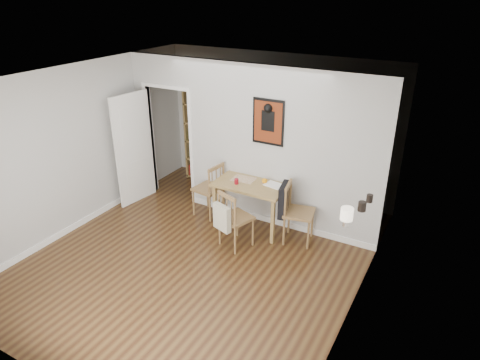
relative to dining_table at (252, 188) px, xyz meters
The scene contains 15 objects.
ground 1.33m from the dining_table, 103.20° to the right, with size 5.20×5.20×0.00m, color #52381A.
room_shell 0.67m from the dining_table, 123.12° to the left, with size 5.20×5.20×5.20m.
dining_table is the anchor object (origin of this frame).
chair_left 0.87m from the dining_table, behind, with size 0.54×0.54×0.96m.
chair_right 0.84m from the dining_table, ahead, with size 0.62×0.57×0.97m.
chair_front 0.67m from the dining_table, 85.70° to the right, with size 0.59×0.63×0.93m.
bookshelf 2.10m from the dining_table, 143.44° to the left, with size 0.84×0.34×1.99m.
fireplace 2.08m from the dining_table, 24.09° to the right, with size 0.45×1.25×1.16m.
red_glass 0.29m from the dining_table, 141.63° to the right, with size 0.07×0.07×0.09m, color maroon.
orange_fruit 0.24m from the dining_table, 22.62° to the left, with size 0.08×0.08×0.08m, color #FF9B0D.
placemat 0.21m from the dining_table, 163.66° to the left, with size 0.37×0.27×0.00m, color beige.
notebook 0.37m from the dining_table, 12.93° to the left, with size 0.29×0.21×0.01m, color white.
mantel_lamp 2.28m from the dining_table, 33.66° to the right, with size 0.15×0.15×0.23m.
ceramic_jar_a 2.11m from the dining_table, 22.10° to the right, with size 0.10×0.10×0.12m, color black.
ceramic_jar_b 2.05m from the dining_table, 14.36° to the right, with size 0.08×0.08×0.10m, color black.
Camera 1 is at (3.06, -4.38, 3.68)m, focal length 32.00 mm.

